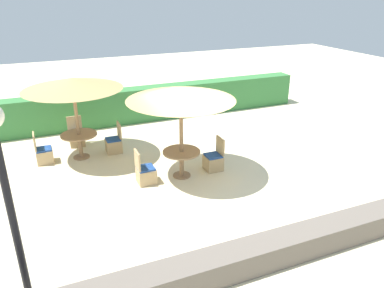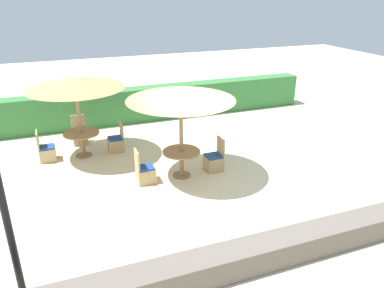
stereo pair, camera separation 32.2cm
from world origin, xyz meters
name	(u,v)px [view 2 (the right image)]	position (x,y,z in m)	size (l,w,h in m)	color
ground_plane	(200,184)	(0.00, 0.00, 0.00)	(40.00, 40.00, 0.00)	beige
hedge_row	(146,104)	(0.00, 5.53, 0.63)	(13.00, 0.70, 1.27)	#387A3D
stone_border	(266,252)	(0.00, -3.24, 0.25)	(10.00, 0.56, 0.50)	#6B6056
parasol_back_left	(75,83)	(-2.65, 2.91, 2.26)	(2.79, 2.79, 2.43)	#93704C
round_table_back_left	(82,138)	(-2.65, 2.91, 0.59)	(1.06, 1.06, 0.76)	#93704C
patio_chair_back_left_west	(47,152)	(-3.68, 2.95, 0.26)	(0.46, 0.46, 0.93)	tan
patio_chair_back_left_north	(80,136)	(-2.64, 3.94, 0.26)	(0.46, 0.46, 0.93)	tan
patio_chair_back_left_east	(116,143)	(-1.64, 2.93, 0.26)	(0.46, 0.46, 0.93)	tan
parasol_center	(181,94)	(-0.29, 0.62, 2.29)	(2.78, 2.78, 2.46)	#93704C
round_table_center	(181,157)	(-0.29, 0.62, 0.56)	(1.00, 1.00, 0.73)	#93704C
patio_chair_center_east	(214,161)	(0.68, 0.65, 0.26)	(0.46, 0.46, 0.93)	tan
patio_chair_center_west	(145,173)	(-1.30, 0.63, 0.26)	(0.46, 0.46, 0.93)	tan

